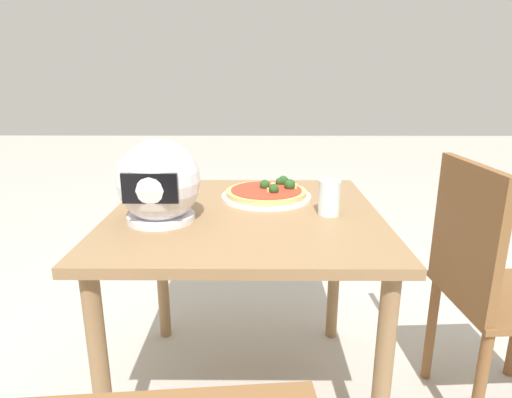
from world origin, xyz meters
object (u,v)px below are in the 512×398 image
Objects in this scene: dining_table at (245,239)px; motorcycle_helmet at (159,183)px; drinking_glass at (329,198)px; chair_side at (487,280)px; pizza at (268,191)px.

dining_table is 0.35m from motorcycle_helmet.
dining_table is 0.32m from drinking_glass.
drinking_glass reaches higher than dining_table.
drinking_glass is (-0.53, -0.06, -0.06)m from motorcycle_helmet.
chair_side is at bearing -178.74° from motorcycle_helmet.
drinking_glass is 0.13× the size of chair_side.
chair_side is (-0.80, 0.07, -0.12)m from dining_table.
chair_side is at bearing 175.64° from drinking_glass.
motorcycle_helmet is at bearing 19.61° from dining_table.
motorcycle_helmet is 0.54m from drinking_glass.
motorcycle_helmet reaches higher than pizza.
motorcycle_helmet is at bearing 37.07° from pizza.
pizza reaches higher than dining_table.
drinking_glass is at bearing -4.36° from chair_side.
pizza is at bearing -44.95° from drinking_glass.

